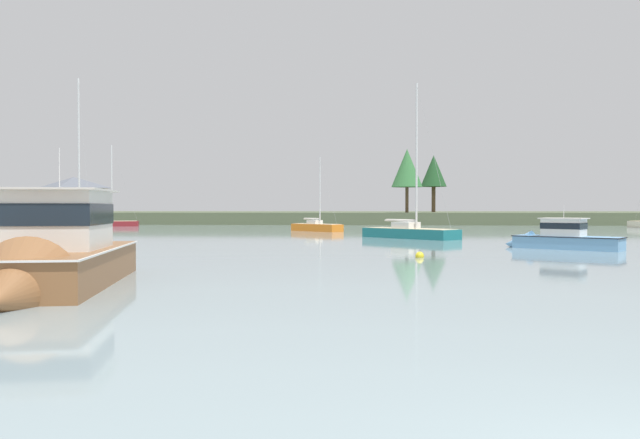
% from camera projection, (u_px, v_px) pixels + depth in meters
% --- Properties ---
extents(far_shore_bank, '(212.63, 44.08, 1.73)m').
position_uv_depth(far_shore_bank, '(383.00, 217.00, 104.51)').
color(far_shore_bank, '#4C563D').
rests_on(far_shore_bank, ground).
extents(sailboat_orange, '(5.66, 5.37, 8.06)m').
position_uv_depth(sailboat_orange, '(317.00, 229.00, 61.16)').
color(sailboat_orange, orange).
rests_on(sailboat_orange, ground).
extents(sailboat_black, '(7.90, 8.73, 15.27)m').
position_uv_depth(sailboat_black, '(77.00, 230.00, 56.56)').
color(sailboat_black, black).
rests_on(sailboat_black, ground).
extents(dinghy_green, '(2.68, 1.33, 0.43)m').
position_uv_depth(dinghy_green, '(57.00, 247.00, 34.16)').
color(dinghy_green, '#236B3D').
rests_on(dinghy_green, ground).
extents(cruiser_skyblue, '(6.50, 5.30, 3.22)m').
position_uv_depth(cruiser_skyblue, '(556.00, 241.00, 34.77)').
color(cruiser_skyblue, '#669ECC').
rests_on(cruiser_skyblue, ground).
extents(cruiser_wood, '(4.93, 9.95, 5.34)m').
position_uv_depth(cruiser_wood, '(52.00, 265.00, 17.38)').
color(cruiser_wood, brown).
rests_on(cruiser_wood, ground).
extents(sailboat_teal, '(7.49, 7.26, 12.59)m').
position_uv_depth(sailboat_teal, '(410.00, 235.00, 46.88)').
color(sailboat_teal, '#196B70').
rests_on(sailboat_teal, ground).
extents(sailboat_maroon, '(8.22, 4.47, 11.05)m').
position_uv_depth(sailboat_maroon, '(107.00, 225.00, 77.68)').
color(sailboat_maroon, maroon).
rests_on(sailboat_maroon, ground).
extents(mooring_buoy_yellow, '(0.41, 0.41, 0.47)m').
position_uv_depth(mooring_buoy_yellow, '(420.00, 256.00, 28.55)').
color(mooring_buoy_yellow, yellow).
rests_on(mooring_buoy_yellow, ground).
extents(shore_tree_right_mid, '(4.14, 4.14, 9.15)m').
position_uv_depth(shore_tree_right_mid, '(434.00, 171.00, 95.34)').
color(shore_tree_right_mid, brown).
rests_on(shore_tree_right_mid, far_shore_bank).
extents(shore_tree_inland_b, '(4.47, 4.47, 9.14)m').
position_uv_depth(shore_tree_inland_b, '(407.00, 168.00, 85.55)').
color(shore_tree_inland_b, brown).
rests_on(shore_tree_inland_b, far_shore_bank).
extents(cottage_near_water, '(11.18, 8.39, 6.81)m').
position_uv_depth(cottage_near_water, '(74.00, 194.00, 117.69)').
color(cottage_near_water, tan).
rests_on(cottage_near_water, far_shore_bank).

